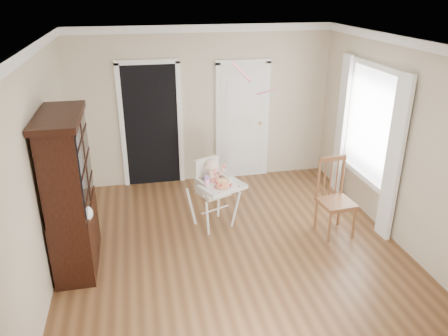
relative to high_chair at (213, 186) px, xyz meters
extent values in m
plane|color=#57361D|center=(0.14, -0.78, -0.64)|extent=(5.00, 5.00, 0.00)
plane|color=white|center=(0.14, -0.78, 2.06)|extent=(5.00, 5.00, 0.00)
plane|color=beige|center=(0.14, 1.72, 0.71)|extent=(4.50, 0.00, 4.50)
plane|color=beige|center=(-2.11, -0.78, 0.71)|extent=(0.00, 5.00, 5.00)
plane|color=beige|center=(2.39, -0.78, 0.71)|extent=(0.00, 5.00, 5.00)
cube|color=black|center=(-0.76, 1.71, 0.41)|extent=(0.90, 0.03, 2.10)
cube|color=white|center=(-1.25, 1.70, 0.41)|extent=(0.08, 0.05, 2.18)
cube|color=white|center=(-0.27, 1.70, 0.41)|extent=(0.08, 0.05, 2.18)
cube|color=white|center=(-0.76, 1.70, 1.50)|extent=(1.06, 0.05, 0.08)
cube|color=white|center=(0.84, 1.70, 0.38)|extent=(0.80, 0.05, 2.05)
cube|color=white|center=(0.40, 1.70, 0.38)|extent=(0.08, 0.05, 2.13)
cube|color=white|center=(1.28, 1.70, 0.38)|extent=(0.08, 0.05, 2.13)
sphere|color=gold|center=(1.16, 1.66, 0.36)|extent=(0.06, 0.06, 0.06)
cube|color=white|center=(2.37, 0.02, 0.76)|extent=(0.02, 1.20, 1.60)
cube|color=white|center=(2.35, 0.02, 1.60)|extent=(0.06, 1.36, 0.08)
cube|color=white|center=(2.29, -0.76, 0.51)|extent=(0.08, 0.28, 2.30)
cube|color=white|center=(2.29, 0.80, 0.51)|extent=(0.08, 0.28, 2.30)
cylinder|color=white|center=(-0.14, -0.29, -0.36)|extent=(0.09, 0.16, 0.60)
cylinder|color=white|center=(0.31, -0.10, -0.36)|extent=(0.16, 0.09, 0.60)
cylinder|color=white|center=(-0.31, 0.12, -0.36)|extent=(0.16, 0.09, 0.60)
cylinder|color=white|center=(0.13, 0.30, -0.36)|extent=(0.09, 0.16, 0.60)
cylinder|color=white|center=(0.02, -0.04, -0.36)|extent=(0.44, 0.20, 0.02)
cube|color=silver|center=(0.00, 0.01, -0.09)|extent=(0.49, 0.48, 0.08)
cube|color=silver|center=(-0.18, -0.07, 0.03)|extent=(0.17, 0.33, 0.18)
cube|color=silver|center=(0.17, 0.08, 0.03)|extent=(0.17, 0.33, 0.18)
cube|color=silver|center=(-0.07, 0.16, 0.15)|extent=(0.38, 0.20, 0.44)
cube|color=white|center=(0.09, -0.22, 0.07)|extent=(0.67, 0.59, 0.03)
cube|color=white|center=(0.17, -0.40, 0.09)|extent=(0.53, 0.25, 0.04)
ellipsoid|color=beige|center=(-0.01, 0.03, 0.06)|extent=(0.28, 0.25, 0.28)
sphere|color=beige|center=(-0.01, 0.03, 0.29)|extent=(0.26, 0.26, 0.19)
sphere|color=red|center=(0.01, -0.02, 0.12)|extent=(0.14, 0.14, 0.14)
sphere|color=red|center=(0.00, -0.06, 0.25)|extent=(0.07, 0.07, 0.07)
sphere|color=red|center=(0.16, 0.02, 0.29)|extent=(0.07, 0.07, 0.07)
cylinder|color=silver|center=(0.08, -0.23, 0.08)|extent=(0.23, 0.23, 0.01)
cylinder|color=red|center=(0.08, -0.23, 0.14)|extent=(0.17, 0.17, 0.10)
cylinder|color=#F2E08C|center=(0.11, -0.24, 0.18)|extent=(0.08, 0.08, 0.02)
cylinder|color=#FD9AC0|center=(-0.12, -0.17, 0.14)|extent=(0.07, 0.07, 0.12)
cylinder|color=#9771C6|center=(-0.12, -0.17, 0.21)|extent=(0.08, 0.08, 0.03)
cone|color=#9771C6|center=(-0.12, -0.17, 0.25)|extent=(0.03, 0.03, 0.04)
cube|color=black|center=(-1.85, -0.58, -0.23)|extent=(0.46, 1.10, 0.82)
cube|color=black|center=(-1.85, -0.58, 0.73)|extent=(0.42, 1.10, 1.10)
cube|color=black|center=(-1.63, -0.85, 0.73)|extent=(0.02, 0.48, 0.96)
cube|color=black|center=(-1.63, -0.31, 0.73)|extent=(0.02, 0.48, 0.96)
cube|color=black|center=(-1.85, -0.58, 1.30)|extent=(0.49, 1.17, 0.07)
ellipsoid|color=white|center=(-1.66, -0.90, 0.23)|extent=(0.18, 0.15, 0.20)
cube|color=brown|center=(1.64, -0.56, -0.16)|extent=(0.49, 0.49, 0.05)
cylinder|color=brown|center=(1.47, -0.77, -0.40)|extent=(0.04, 0.04, 0.48)
cylinder|color=brown|center=(1.85, -0.74, -0.40)|extent=(0.04, 0.04, 0.48)
cylinder|color=brown|center=(1.43, -0.39, -0.40)|extent=(0.04, 0.04, 0.48)
cylinder|color=brown|center=(1.81, -0.35, -0.40)|extent=(0.04, 0.04, 0.48)
cylinder|color=brown|center=(1.43, -0.38, 0.15)|extent=(0.04, 0.04, 0.62)
cylinder|color=brown|center=(1.81, -0.34, 0.15)|extent=(0.04, 0.04, 0.62)
cube|color=brown|center=(1.62, -0.36, 0.43)|extent=(0.41, 0.08, 0.06)
camera|label=1|loc=(-0.99, -5.54, 2.66)|focal=35.00mm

